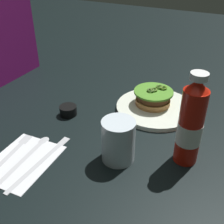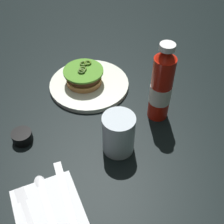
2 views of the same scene
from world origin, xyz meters
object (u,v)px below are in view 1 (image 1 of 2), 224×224
dinner_plate (155,108)px  ketchup_bottle (191,124)px  burger_sandwich (153,97)px  water_glass (118,141)px  butter_knife (44,158)px  fork_utensil (13,150)px  spoon_utensil (30,152)px  napkin (22,161)px  condiment_cup (68,110)px

dinner_plate → ketchup_bottle: bearing=-143.3°
burger_sandwich → water_glass: bearing=-178.8°
burger_sandwich → butter_knife: burger_sandwich is taller
water_glass → fork_utensil: 0.27m
burger_sandwich → butter_knife: (-0.35, 0.15, -0.03)m
spoon_utensil → napkin: bearing=-176.9°
burger_sandwich → napkin: size_ratio=0.68×
condiment_cup → fork_utensil: (-0.21, 0.03, -0.01)m
burger_sandwich → spoon_utensil: size_ratio=0.59×
dinner_plate → water_glass: bearing=178.4°
condiment_cup → fork_utensil: bearing=173.1°
fork_utensil → condiment_cup: bearing=-6.9°
burger_sandwich → napkin: (-0.38, 0.20, -0.04)m
ketchup_bottle → water_glass: (-0.07, 0.15, -0.05)m
butter_knife → spoon_utensil: same height
ketchup_bottle → spoon_utensil: ketchup_bottle is taller
condiment_cup → fork_utensil: 0.21m
dinner_plate → ketchup_bottle: ketchup_bottle is taller
burger_sandwich → condiment_cup: bearing=125.5°
fork_utensil → spoon_utensil: bearing=-71.8°
ketchup_bottle → napkin: ketchup_bottle is taller
dinner_plate → burger_sandwich: burger_sandwich is taller
condiment_cup → butter_knife: (-0.20, -0.06, -0.01)m
dinner_plate → butter_knife: 0.38m
napkin → fork_utensil: bearing=69.3°
condiment_cup → spoon_utensil: bearing=-175.1°
napkin → butter_knife: bearing=-55.9°
spoon_utensil → fork_utensil: bearing=108.2°
condiment_cup → butter_knife: 0.21m
fork_utensil → water_glass: bearing=-68.4°
napkin → spoon_utensil: bearing=3.1°
water_glass → napkin: (-0.11, 0.20, -0.05)m
dinner_plate → condiment_cup: 0.27m
condiment_cup → butter_knife: condiment_cup is taller
fork_utensil → dinner_plate: bearing=-35.6°
ketchup_bottle → butter_knife: 0.36m
dinner_plate → napkin: size_ratio=1.36×
fork_utensil → burger_sandwich: bearing=-33.6°
butter_knife → water_glass: bearing=-61.9°
ketchup_bottle → spoon_utensil: size_ratio=1.12×
ketchup_bottle → water_glass: bearing=115.2°
dinner_plate → spoon_utensil: 0.40m
ketchup_bottle → butter_knife: ketchup_bottle is taller
spoon_utensil → fork_utensil: same height
water_glass → napkin: size_ratio=0.60×
water_glass → condiment_cup: bearing=63.1°
burger_sandwich → ketchup_bottle: size_ratio=0.53×
ketchup_bottle → napkin: size_ratio=1.28×
spoon_utensil → condiment_cup: bearing=4.9°
water_glass → fork_utensil: water_glass is taller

